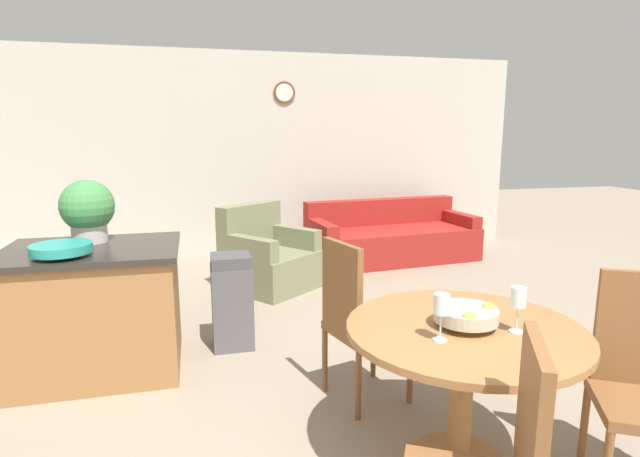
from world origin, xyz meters
TOP-DOWN VIEW (x-y plane):
  - wall_back at (0.00, 5.97)m, footprint 8.00×0.09m
  - dining_table at (0.62, 1.12)m, footprint 1.12×1.12m
  - dining_chair_far_side at (0.33, 1.86)m, footprint 0.52×0.52m
  - fruit_bowl at (0.62, 1.12)m, footprint 0.30×0.30m
  - wine_glass_left at (0.43, 1.00)m, footprint 0.07×0.07m
  - wine_glass_right at (0.81, 1.00)m, footprint 0.07×0.07m
  - kitchen_island at (-1.29, 2.69)m, footprint 1.14×0.88m
  - teal_bowl at (-1.42, 2.47)m, footprint 0.37×0.37m
  - potted_plant at (-1.33, 2.88)m, footprint 0.37×0.37m
  - trash_bin at (-0.35, 2.86)m, footprint 0.31×0.30m
  - couch at (1.89, 5.14)m, footprint 2.23×1.14m
  - armchair at (0.14, 4.30)m, footprint 1.13×1.13m

SIDE VIEW (x-z plane):
  - couch at x=1.89m, z-range -0.11..0.65m
  - armchair at x=0.14m, z-range -0.15..0.74m
  - trash_bin at x=-0.35m, z-range 0.00..0.73m
  - kitchen_island at x=-1.29m, z-range 0.00..0.89m
  - dining_chair_far_side at x=0.33m, z-range 0.04..1.06m
  - dining_table at x=0.62m, z-range 0.20..0.95m
  - fruit_bowl at x=0.62m, z-range 0.75..0.86m
  - wine_glass_left at x=0.43m, z-range 0.80..1.01m
  - wine_glass_right at x=0.81m, z-range 0.80..1.01m
  - teal_bowl at x=-1.42m, z-range 0.89..0.97m
  - potted_plant at x=-1.33m, z-range 0.90..1.34m
  - wall_back at x=0.00m, z-range 0.00..2.70m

